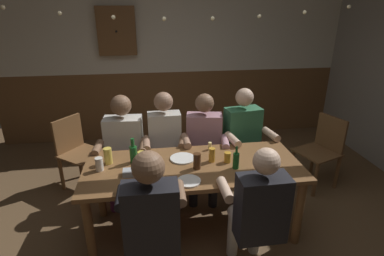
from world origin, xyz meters
The scene contains 27 objects.
ground_plane centered at (0.00, 0.00, 0.00)m, with size 6.61×6.61×0.00m, color brown.
back_wall_upper centered at (0.00, 2.62, 1.74)m, with size 5.51×0.12×1.26m, color beige.
back_wall_wainscot centered at (0.00, 2.62, 0.56)m, with size 5.51×0.12×1.11m, color brown.
dining_table centered at (0.00, 0.15, 0.63)m, with size 2.04×0.83×0.73m.
person_0 centered at (-0.69, 0.81, 0.69)m, with size 0.57×0.54×1.23m.
person_1 centered at (-0.23, 0.79, 0.68)m, with size 0.51×0.51×1.25m.
person_2 centered at (0.21, 0.79, 0.67)m, with size 0.59×0.57×1.21m.
person_3 centered at (0.70, 0.81, 0.69)m, with size 0.59×0.57×1.26m.
person_4 centered at (-0.41, -0.49, 0.69)m, with size 0.54×0.53×1.25m.
person_5 centered at (0.41, -0.49, 0.67)m, with size 0.52×0.49×1.22m.
chair_empty_near_right centered at (1.69, 0.78, 0.48)m, with size 0.57×0.57×0.88m.
chair_empty_near_left centered at (-1.29, 1.16, 0.48)m, with size 0.62×0.62×0.88m.
table_candle centered at (0.22, 0.46, 0.77)m, with size 0.04×0.04×0.08m, color #F9E08C.
condiment_caddy centered at (-0.57, 0.06, 0.75)m, with size 0.14×0.10×0.05m, color #B2B7BC.
plate_0 centered at (-0.08, -0.13, 0.73)m, with size 0.20×0.20×0.01m, color white.
plate_1 centered at (-0.09, 0.29, 0.73)m, with size 0.24×0.24×0.01m, color white.
bottle_0 centered at (-0.56, 0.29, 0.82)m, with size 0.07×0.07×0.25m.
bottle_1 centered at (0.38, 0.04, 0.81)m, with size 0.06×0.06×0.22m.
pint_glass_0 centered at (0.02, 0.09, 0.80)m, with size 0.07×0.07×0.15m, color #4C2D19.
pint_glass_1 centered at (-0.86, 0.18, 0.79)m, with size 0.07×0.07×0.13m, color white.
pint_glass_2 centered at (0.33, 0.17, 0.78)m, with size 0.06×0.06×0.10m, color gold.
pint_glass_3 centered at (-0.46, -0.05, 0.80)m, with size 0.08×0.08×0.14m, color white.
pint_glass_4 centered at (-0.79, 0.30, 0.81)m, with size 0.08×0.08×0.16m, color #E5C64C.
pint_glass_5 centered at (-0.48, 0.21, 0.80)m, with size 0.07×0.07×0.14m, color #E5C64C.
pint_glass_6 centered at (0.19, 0.20, 0.80)m, with size 0.06×0.06×0.14m, color gold.
wall_dart_cabinet centered at (-0.81, 2.49, 1.76)m, with size 0.56×0.15×0.70m.
string_lights centered at (0.00, 0.46, 2.08)m, with size 3.89×0.04×0.20m.
Camera 1 is at (-0.37, -2.36, 2.14)m, focal length 28.67 mm.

